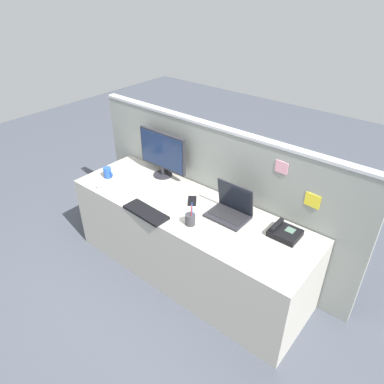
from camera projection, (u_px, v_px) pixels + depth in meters
ground_plane at (189, 271)px, 3.29m from camera, size 10.00×10.00×0.00m
desk at (188, 241)px, 3.09m from camera, size 2.16×0.69×0.72m
cubicle_divider at (216, 194)px, 3.19m from camera, size 2.65×0.08×1.30m
desktop_monitor at (162, 152)px, 3.23m from camera, size 0.52×0.17×0.43m
laptop at (231, 208)px, 2.77m from camera, size 0.32×0.23×0.27m
desk_phone at (284, 232)px, 2.58m from camera, size 0.21×0.18×0.08m
keyboard_main at (146, 212)px, 2.82m from camera, size 0.40×0.17×0.02m
computer_mouse_right_hand at (100, 185)px, 3.17m from camera, size 0.09×0.11×0.03m
pen_cup at (190, 219)px, 2.68m from camera, size 0.08×0.08×0.19m
cell_phone_black_slab at (192, 201)px, 2.97m from camera, size 0.14×0.16×0.01m
coffee_mug at (108, 173)px, 3.29m from camera, size 0.11×0.07×0.10m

